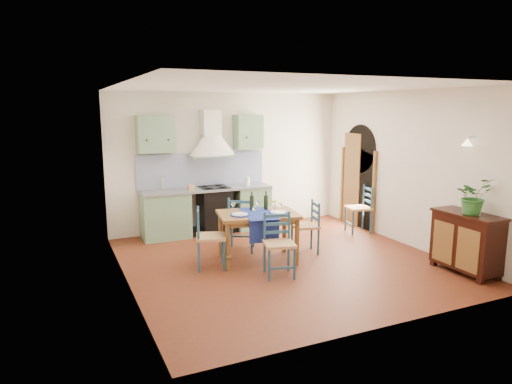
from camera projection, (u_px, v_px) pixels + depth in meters
floor at (285, 261)px, 7.49m from camera, size 5.00×5.00×0.00m
back_wall at (211, 180)px, 9.17m from camera, size 5.00×0.96×2.80m
right_wall at (397, 170)px, 8.51m from camera, size 0.26×5.00×2.80m
left_wall at (124, 188)px, 6.23m from camera, size 0.04×5.00×2.80m
ceiling at (287, 87)px, 6.99m from camera, size 5.00×5.00×0.01m
dining_table at (258, 219)px, 7.40m from camera, size 1.40×1.10×1.12m
chair_near at (279, 244)px, 6.79m from camera, size 0.54×0.54×0.94m
chair_far at (241, 223)px, 7.96m from camera, size 0.62×0.62×0.98m
chair_left at (209, 237)px, 7.10m from camera, size 0.56×0.56×0.96m
chair_right at (307, 226)px, 7.88m from camera, size 0.50×0.50×0.91m
chair_spare at (360, 208)px, 9.19m from camera, size 0.53×0.53×0.95m
sideboard at (466, 240)px, 6.89m from camera, size 0.50×1.05×0.94m
potted_plant at (473, 196)px, 6.69m from camera, size 0.50×0.44×0.55m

